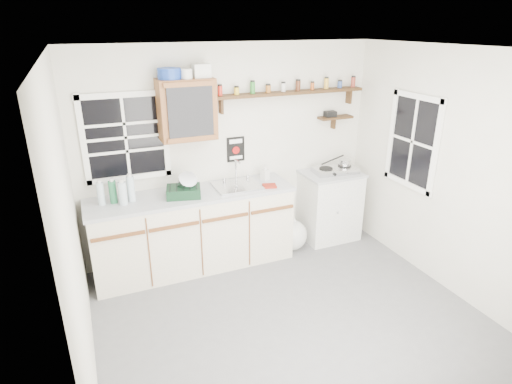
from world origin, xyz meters
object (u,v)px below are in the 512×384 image
upper_cabinet (187,110)px  spice_shelf (291,92)px  right_cabinet (329,205)px  hotplate (335,170)px  dish_rack (185,189)px  main_cabinet (194,230)px

upper_cabinet → spice_shelf: size_ratio=0.34×
right_cabinet → spice_shelf: bearing=160.3°
upper_cabinet → hotplate: bearing=-4.3°
dish_rack → hotplate: 1.97m
upper_cabinet → main_cabinet: bearing=-103.7°
main_cabinet → hotplate: bearing=0.2°
main_cabinet → spice_shelf: 1.98m
main_cabinet → upper_cabinet: (0.03, 0.14, 1.36)m
upper_cabinet → hotplate: upper_cabinet is taller
main_cabinet → dish_rack: (-0.09, -0.05, 0.55)m
spice_shelf → right_cabinet: bearing=-19.7°
right_cabinet → hotplate: 0.49m
main_cabinet → dish_rack: size_ratio=5.53×
dish_rack → spice_shelf: bearing=24.7°
spice_shelf → main_cabinet: bearing=-170.8°
main_cabinet → dish_rack: bearing=-148.8°
upper_cabinet → spice_shelf: (1.28, 0.07, 0.10)m
right_cabinet → dish_rack: size_ratio=2.18×
main_cabinet → hotplate: (1.87, 0.01, 0.49)m
main_cabinet → right_cabinet: 1.84m
spice_shelf → hotplate: size_ratio=3.27×
main_cabinet → spice_shelf: (1.31, 0.21, 1.47)m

